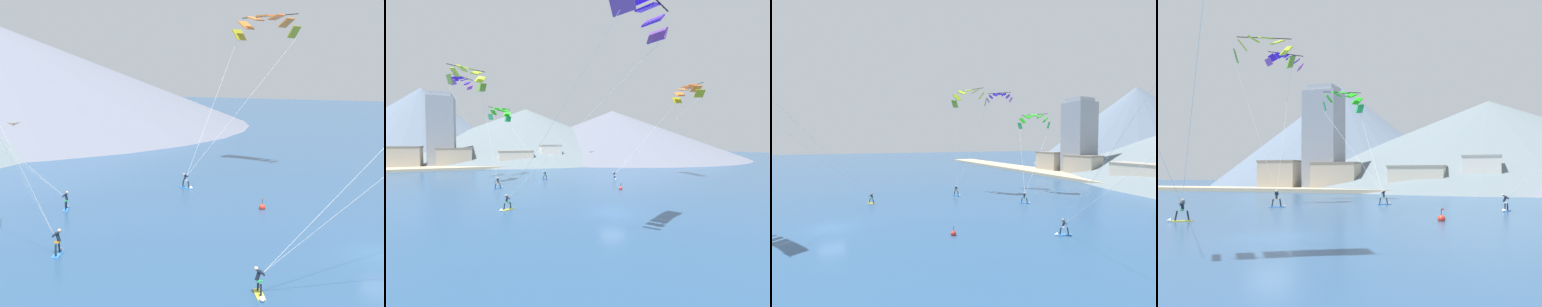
# 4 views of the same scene
# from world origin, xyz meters

# --- Properties ---
(ground_plane) EXTENTS (400.00, 400.00, 0.00)m
(ground_plane) POSITION_xyz_m (0.00, 0.00, 0.00)
(ground_plane) COLOR navy
(kitesurfer_near_lead) EXTENTS (1.69, 1.26, 1.68)m
(kitesurfer_near_lead) POSITION_xyz_m (-10.05, 4.64, 0.47)
(kitesurfer_near_lead) COLOR yellow
(kitesurfer_near_lead) RESTS_ON ground
(kitesurfer_near_trail) EXTENTS (0.88, 1.78, 1.65)m
(kitesurfer_near_trail) POSITION_xyz_m (11.76, 20.92, 0.46)
(kitesurfer_near_trail) COLOR #337FDB
(kitesurfer_near_trail) RESTS_ON ground
(kitesurfer_mid_center) EXTENTS (1.74, 1.12, 1.84)m
(kitesurfer_mid_center) POSITION_xyz_m (-9.85, 18.64, 0.58)
(kitesurfer_mid_center) COLOR #337FDB
(kitesurfer_mid_center) RESTS_ON ground
(kitesurfer_far_left) EXTENTS (1.65, 1.33, 1.71)m
(kitesurfer_far_left) POSITION_xyz_m (-0.62, 26.07, 0.49)
(kitesurfer_far_left) COLOR #337FDB
(kitesurfer_far_left) RESTS_ON ground
(parafoil_kite_near_trail) EXTENTS (16.65, 8.76, 17.33)m
(parafoil_kite_near_trail) POSITION_xyz_m (26.87, 18.41, 17.48)
(parafoil_kite_near_trail) COLOR #9D9B18
(race_marker_buoy) EXTENTS (0.56, 0.56, 1.02)m
(race_marker_buoy) POSITION_xyz_m (7.39, 11.11, 0.16)
(race_marker_buoy) COLOR red
(race_marker_buoy) RESTS_ON ground
(shore_building_promenade_mid) EXTENTS (6.22, 6.35, 4.40)m
(shore_building_promenade_mid) POSITION_xyz_m (24.78, 58.88, 2.21)
(shore_building_promenade_mid) COLOR beige
(shore_building_promenade_mid) RESTS_ON ground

